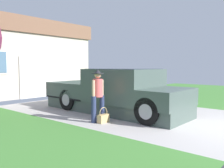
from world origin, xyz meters
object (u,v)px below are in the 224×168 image
object	(u,v)px
pickup_truck	(121,93)
house_with_garage	(8,58)
person_with_hat	(98,93)
handbag	(103,118)

from	to	relation	value
pickup_truck	house_with_garage	distance (m)	8.90
pickup_truck	house_with_garage	world-z (taller)	house_with_garage
person_with_hat	house_with_garage	bearing A→B (deg)	84.82
handbag	pickup_truck	bearing A→B (deg)	17.62
person_with_hat	handbag	distance (m)	0.76
pickup_truck	house_with_garage	size ratio (longest dim) A/B	0.67
house_with_garage	person_with_hat	bearing A→B (deg)	-101.43
house_with_garage	pickup_truck	bearing A→B (deg)	-92.03
pickup_truck	person_with_hat	size ratio (longest dim) A/B	3.57
pickup_truck	person_with_hat	world-z (taller)	pickup_truck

